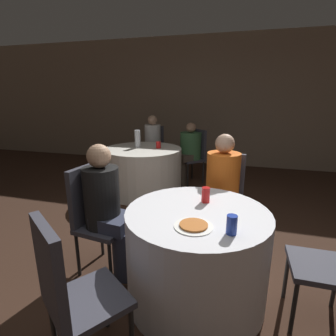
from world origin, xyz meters
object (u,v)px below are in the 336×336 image
at_px(pizza_plate_near, 194,226).
at_px(soda_can_red, 206,195).
at_px(chair_near_north, 224,191).
at_px(person_white_shirt, 152,147).
at_px(chair_near_west, 94,211).
at_px(chair_far_north, 154,147).
at_px(table_near, 196,255).
at_px(person_green_jacket, 187,152).
at_px(bottle_far, 138,139).
at_px(person_orange_shirt, 221,193).
at_px(table_far, 143,170).
at_px(chair_far_northeast, 195,152).
at_px(chair_near_southwest, 69,289).
at_px(soda_can_blue, 232,225).
at_px(person_black_shirt, 110,212).

distance_m(pizza_plate_near, soda_can_red, 0.43).
height_order(chair_near_north, person_white_shirt, person_white_shirt).
relative_size(chair_near_west, chair_far_north, 1.00).
relative_size(chair_near_west, pizza_plate_near, 3.75).
height_order(table_near, person_green_jacket, person_green_jacket).
bearing_deg(bottle_far, chair_far_north, 93.46).
bearing_deg(person_orange_shirt, table_far, -36.45).
height_order(person_white_shirt, person_orange_shirt, person_orange_shirt).
bearing_deg(chair_near_north, table_far, -32.18).
bearing_deg(chair_far_north, bottle_far, 84.11).
height_order(chair_near_north, person_orange_shirt, person_orange_shirt).
relative_size(table_far, person_white_shirt, 1.04).
bearing_deg(chair_far_north, chair_far_northeast, 153.61).
bearing_deg(chair_near_southwest, table_near, 90.00).
height_order(person_white_shirt, soda_can_blue, person_white_shirt).
bearing_deg(person_black_shirt, table_far, -159.70).
xyz_separation_m(chair_far_northeast, person_green_jacket, (-0.11, -0.12, 0.01)).
relative_size(person_white_shirt, bottle_far, 4.24).
bearing_deg(pizza_plate_near, person_orange_shirt, 84.71).
distance_m(person_black_shirt, soda_can_red, 0.84).
bearing_deg(chair_far_northeast, chair_near_west, 124.67).
bearing_deg(soda_can_blue, soda_can_red, 116.11).
height_order(chair_near_west, chair_far_north, same).
height_order(chair_far_northeast, person_orange_shirt, person_orange_shirt).
xyz_separation_m(chair_near_north, chair_near_west, (-1.08, -0.82, 0.00)).
distance_m(chair_near_southwest, bottle_far, 3.05).
xyz_separation_m(chair_near_southwest, bottle_far, (-0.80, 2.93, 0.31)).
bearing_deg(table_far, chair_far_north, 99.35).
relative_size(chair_near_west, person_green_jacket, 0.88).
relative_size(table_far, chair_near_southwest, 1.28).
xyz_separation_m(table_far, soda_can_red, (1.27, -1.91, 0.43)).
bearing_deg(pizza_plate_near, chair_far_north, 112.95).
distance_m(table_far, person_black_shirt, 2.06).
distance_m(chair_near_southwest, chair_near_west, 0.98).
height_order(table_far, soda_can_blue, soda_can_blue).
distance_m(table_near, soda_can_red, 0.47).
bearing_deg(chair_near_southwest, table_far, 138.93).
distance_m(chair_near_west, pizza_plate_near, 1.04).
bearing_deg(soda_can_blue, pizza_plate_near, 173.54).
bearing_deg(chair_far_north, chair_near_west, 89.41).
bearing_deg(chair_near_southwest, bottle_far, 140.69).
xyz_separation_m(person_white_shirt, person_black_shirt, (0.61, -2.85, -0.00)).
xyz_separation_m(chair_near_west, pizza_plate_near, (0.96, -0.36, 0.18)).
bearing_deg(person_black_shirt, person_white_shirt, -160.82).
bearing_deg(pizza_plate_near, person_green_jacket, 102.40).
bearing_deg(soda_can_red, chair_near_southwest, -121.20).
relative_size(table_far, person_green_jacket, 1.13).
bearing_deg(bottle_far, person_orange_shirt, -43.35).
xyz_separation_m(chair_near_north, chair_far_northeast, (-0.66, 1.90, 0.00)).
bearing_deg(pizza_plate_near, chair_near_southwest, -136.43).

